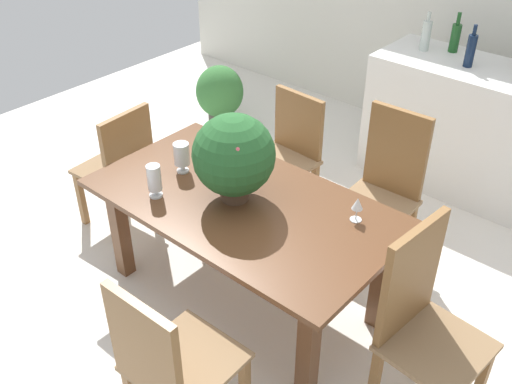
# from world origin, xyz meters

# --- Properties ---
(ground_plane) EXTENTS (7.04, 7.04, 0.00)m
(ground_plane) POSITION_xyz_m (0.00, 0.00, 0.00)
(ground_plane) COLOR silver
(dining_table) EXTENTS (1.77, 0.98, 0.73)m
(dining_table) POSITION_xyz_m (0.00, -0.22, 0.62)
(dining_table) COLOR brown
(dining_table) RESTS_ON ground
(chair_near_right) EXTENTS (0.46, 0.48, 0.98)m
(chair_near_right) POSITION_xyz_m (0.40, -1.17, 0.54)
(chair_near_right) COLOR brown
(chair_near_right) RESTS_ON ground
(chair_far_right) EXTENTS (0.46, 0.41, 1.04)m
(chair_far_right) POSITION_xyz_m (0.40, 0.72, 0.57)
(chair_far_right) COLOR brown
(chair_far_right) RESTS_ON ground
(chair_far_left) EXTENTS (0.48, 0.43, 0.92)m
(chair_far_left) POSITION_xyz_m (-0.39, 0.71, 0.52)
(chair_far_left) COLOR brown
(chair_far_left) RESTS_ON ground
(chair_foot_end) EXTENTS (0.48, 0.51, 1.06)m
(chair_foot_end) POSITION_xyz_m (1.13, -0.21, 0.58)
(chair_foot_end) COLOR brown
(chair_foot_end) RESTS_ON ground
(chair_head_end) EXTENTS (0.45, 0.48, 0.93)m
(chair_head_end) POSITION_xyz_m (-1.15, -0.21, 0.52)
(chair_head_end) COLOR brown
(chair_head_end) RESTS_ON ground
(flower_centerpiece) EXTENTS (0.46, 0.46, 0.51)m
(flower_centerpiece) POSITION_xyz_m (-0.05, -0.23, 1.01)
(flower_centerpiece) COLOR #4C3828
(flower_centerpiece) RESTS_ON dining_table
(crystal_vase_left) EXTENTS (0.08, 0.08, 0.20)m
(crystal_vase_left) POSITION_xyz_m (-0.40, -0.51, 0.84)
(crystal_vase_left) COLOR silver
(crystal_vase_left) RESTS_ON dining_table
(crystal_vase_center_near) EXTENTS (0.10, 0.10, 0.19)m
(crystal_vase_center_near) POSITION_xyz_m (-0.48, -0.23, 0.85)
(crystal_vase_center_near) COLOR silver
(crystal_vase_center_near) RESTS_ON dining_table
(wine_glass) EXTENTS (0.06, 0.06, 0.14)m
(wine_glass) POSITION_xyz_m (0.58, 0.05, 0.83)
(wine_glass) COLOR silver
(wine_glass) RESTS_ON dining_table
(kitchen_counter) EXTENTS (1.75, 0.65, 0.99)m
(kitchen_counter) POSITION_xyz_m (0.56, 1.89, 0.50)
(kitchen_counter) COLOR silver
(kitchen_counter) RESTS_ON ground
(wine_bottle_clear) EXTENTS (0.07, 0.07, 0.30)m
(wine_bottle_clear) POSITION_xyz_m (0.13, 2.05, 1.11)
(wine_bottle_clear) COLOR #194C1E
(wine_bottle_clear) RESTS_ON kitchen_counter
(wine_bottle_dark) EXTENTS (0.07, 0.07, 0.30)m
(wine_bottle_dark) POSITION_xyz_m (-0.05, 1.93, 1.11)
(wine_bottle_dark) COLOR #B2BFB7
(wine_bottle_dark) RESTS_ON kitchen_counter
(wine_bottle_tall) EXTENTS (0.07, 0.07, 0.31)m
(wine_bottle_tall) POSITION_xyz_m (0.34, 1.84, 1.12)
(wine_bottle_tall) COLOR #0F1E38
(wine_bottle_tall) RESTS_ON kitchen_counter
(potted_plant_floor) EXTENTS (0.45, 0.45, 0.58)m
(potted_plant_floor) POSITION_xyz_m (-1.74, 1.38, 0.31)
(potted_plant_floor) COLOR #423D38
(potted_plant_floor) RESTS_ON ground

